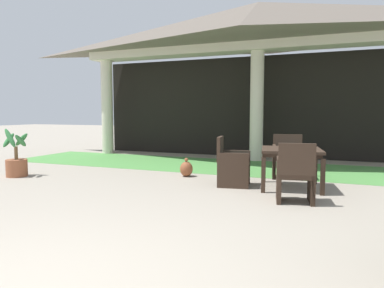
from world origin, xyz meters
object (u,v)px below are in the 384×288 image
Objects in this scene: patio_chair_mid_left_west at (232,164)px; terracotta_urn at (186,169)px; patio_chair_mid_left_north at (288,157)px; patio_chair_mid_left_south at (295,175)px; patio_table_mid_left at (291,154)px; potted_palm_left_edge at (16,162)px.

patio_chair_mid_left_west is 1.31m from terracotta_urn.
patio_chair_mid_left_west is at bearing 44.99° from patio_chair_mid_left_north.
patio_chair_mid_left_south reaches higher than terracotta_urn.
patio_chair_mid_left_south is (1.21, -0.86, 0.01)m from patio_chair_mid_left_west.
terracotta_urn is (-2.19, 0.39, -0.46)m from patio_table_mid_left.
patio_chair_mid_left_west is at bearing -26.25° from terracotta_urn.
patio_chair_mid_left_west is 1.49m from patio_chair_mid_left_north.
patio_chair_mid_left_south is at bearing -31.13° from terracotta_urn.
patio_chair_mid_left_south is at bearing -1.08° from potted_palm_left_edge.
potted_palm_left_edge is at bearing 10.46° from patio_chair_mid_left_north.
patio_chair_mid_left_west is 2.29× the size of terracotta_urn.
patio_table_mid_left is 1.07m from patio_chair_mid_left_north.
patio_chair_mid_left_south reaches higher than patio_table_mid_left.
potted_palm_left_edge reaches higher than patio_chair_mid_left_south.
patio_chair_mid_left_north is (-0.35, 2.07, 0.01)m from patio_chair_mid_left_south.
patio_chair_mid_left_south reaches higher than patio_chair_mid_left_north.
terracotta_urn is (-1.15, 0.57, -0.25)m from patio_chair_mid_left_west.
terracotta_urn is at bearing 169.87° from patio_table_mid_left.
patio_chair_mid_left_north is 2.13m from terracotta_urn.
patio_table_mid_left is 1.32× the size of patio_chair_mid_left_north.
patio_table_mid_left is 1.13× the size of potted_palm_left_edge.
patio_chair_mid_left_west is 0.87× the size of potted_palm_left_edge.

